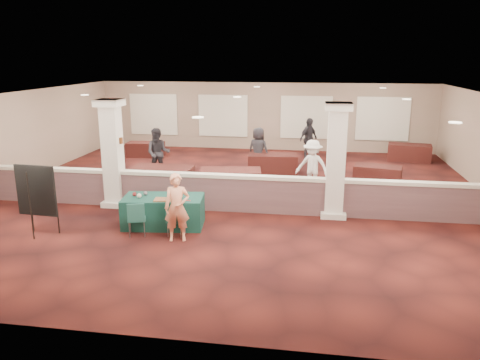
% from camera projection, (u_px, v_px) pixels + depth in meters
% --- Properties ---
extents(ground, '(16.00, 16.00, 0.00)m').
position_uv_depth(ground, '(237.00, 196.00, 15.17)').
color(ground, '#4B1712').
rests_on(ground, ground).
extents(wall_back, '(16.00, 0.04, 3.20)m').
position_uv_depth(wall_back, '(264.00, 116.00, 22.40)').
color(wall_back, '#846F5B').
rests_on(wall_back, ground).
extents(wall_front, '(16.00, 0.04, 3.20)m').
position_uv_depth(wall_front, '(153.00, 246.00, 7.12)').
color(wall_front, '#846F5B').
rests_on(wall_front, ground).
extents(wall_left, '(0.04, 16.00, 3.20)m').
position_uv_depth(wall_left, '(6.00, 141.00, 15.96)').
color(wall_left, '#846F5B').
rests_on(wall_left, ground).
extents(ceiling, '(16.00, 16.00, 0.02)m').
position_uv_depth(ceiling, '(237.00, 96.00, 14.35)').
color(ceiling, silver).
rests_on(ceiling, wall_back).
extents(partition_wall, '(15.60, 0.28, 1.10)m').
position_uv_depth(partition_wall, '(229.00, 192.00, 13.59)').
color(partition_wall, brown).
rests_on(partition_wall, ground).
extents(column_left, '(0.72, 0.72, 3.20)m').
position_uv_depth(column_left, '(113.00, 152.00, 13.85)').
color(column_left, silver).
rests_on(column_left, ground).
extents(column_right, '(0.72, 0.72, 3.20)m').
position_uv_depth(column_right, '(336.00, 160.00, 12.87)').
color(column_right, silver).
rests_on(column_right, ground).
extents(sconce_left, '(0.12, 0.12, 0.18)m').
position_uv_depth(sconce_left, '(103.00, 140.00, 13.80)').
color(sconce_left, brown).
rests_on(sconce_left, column_left).
extents(sconce_right, '(0.12, 0.12, 0.18)m').
position_uv_depth(sconce_right, '(121.00, 141.00, 13.71)').
color(sconce_right, brown).
rests_on(sconce_right, column_left).
extents(near_table, '(2.20, 1.29, 0.80)m').
position_uv_depth(near_table, '(164.00, 211.00, 12.43)').
color(near_table, '#0E3326').
rests_on(near_table, ground).
extents(conf_chair_main, '(0.44, 0.45, 0.82)m').
position_uv_depth(conf_chair_main, '(175.00, 218.00, 11.66)').
color(conf_chair_main, '#1B5048').
rests_on(conf_chair_main, ground).
extents(conf_chair_side, '(0.56, 0.56, 0.89)m').
position_uv_depth(conf_chair_side, '(136.00, 216.00, 11.68)').
color(conf_chair_side, '#1B5048').
rests_on(conf_chair_side, ground).
extents(easel_board, '(1.07, 0.56, 1.82)m').
position_uv_depth(easel_board, '(36.00, 191.00, 11.57)').
color(easel_board, black).
rests_on(easel_board, ground).
extents(woman, '(0.69, 0.55, 1.69)m').
position_uv_depth(woman, '(177.00, 207.00, 11.35)').
color(woman, tan).
rests_on(woman, ground).
extents(far_table_front_left, '(2.03, 1.06, 0.81)m').
position_uv_depth(far_table_front_left, '(163.00, 179.00, 15.75)').
color(far_table_front_left, black).
rests_on(far_table_front_left, ground).
extents(far_table_front_center, '(2.10, 1.27, 0.80)m').
position_uv_depth(far_table_front_center, '(231.00, 181.00, 15.40)').
color(far_table_front_center, black).
rests_on(far_table_front_center, ground).
extents(far_table_front_right, '(1.75, 1.15, 0.65)m').
position_uv_depth(far_table_front_right, '(377.00, 175.00, 16.54)').
color(far_table_front_right, black).
rests_on(far_table_front_right, ground).
extents(far_table_back_left, '(1.65, 0.90, 0.65)m').
position_uv_depth(far_table_back_left, '(146.00, 149.00, 21.09)').
color(far_table_back_left, black).
rests_on(far_table_back_left, ground).
extents(far_table_back_center, '(1.95, 1.11, 0.76)m').
position_uv_depth(far_table_back_center, '(273.00, 164.00, 18.00)').
color(far_table_back_center, black).
rests_on(far_table_back_center, ground).
extents(far_table_back_right, '(1.90, 1.17, 0.72)m').
position_uv_depth(far_table_back_right, '(409.00, 153.00, 20.22)').
color(far_table_back_right, black).
rests_on(far_table_back_right, ground).
extents(attendee_a, '(0.97, 0.66, 1.85)m').
position_uv_depth(attendee_a, '(158.00, 153.00, 17.31)').
color(attendee_a, black).
rests_on(attendee_a, ground).
extents(attendee_b, '(1.22, 0.82, 1.75)m').
position_uv_depth(attendee_b, '(312.00, 166.00, 15.50)').
color(attendee_b, silver).
rests_on(attendee_b, ground).
extents(attendee_c, '(1.06, 1.15, 1.82)m').
position_uv_depth(attendee_c, '(309.00, 139.00, 20.34)').
color(attendee_c, black).
rests_on(attendee_c, ground).
extents(attendee_d, '(0.96, 0.71, 1.74)m').
position_uv_depth(attendee_d, '(258.00, 150.00, 18.25)').
color(attendee_d, black).
rests_on(attendee_d, ground).
extents(laptop_base, '(0.39, 0.29, 0.02)m').
position_uv_depth(laptop_base, '(175.00, 197.00, 12.26)').
color(laptop_base, silver).
rests_on(laptop_base, near_table).
extents(laptop_screen, '(0.36, 0.06, 0.24)m').
position_uv_depth(laptop_screen, '(176.00, 191.00, 12.35)').
color(laptop_screen, silver).
rests_on(laptop_screen, near_table).
extents(screen_glow, '(0.33, 0.04, 0.21)m').
position_uv_depth(screen_glow, '(176.00, 192.00, 12.35)').
color(screen_glow, silver).
rests_on(screen_glow, near_table).
extents(knitting, '(0.48, 0.38, 0.03)m').
position_uv_depth(knitting, '(163.00, 200.00, 12.06)').
color(knitting, '#C96420').
rests_on(knitting, near_table).
extents(yarn_cream, '(0.12, 0.12, 0.12)m').
position_uv_depth(yarn_cream, '(139.00, 196.00, 12.23)').
color(yarn_cream, beige).
rests_on(yarn_cream, near_table).
extents(yarn_red, '(0.11, 0.11, 0.11)m').
position_uv_depth(yarn_red, '(134.00, 194.00, 12.39)').
color(yarn_red, maroon).
rests_on(yarn_red, near_table).
extents(yarn_grey, '(0.11, 0.11, 0.11)m').
position_uv_depth(yarn_grey, '(145.00, 193.00, 12.46)').
color(yarn_grey, '#4B4A4F').
rests_on(yarn_grey, near_table).
extents(scissors, '(0.13, 0.05, 0.01)m').
position_uv_depth(scissors, '(188.00, 201.00, 12.00)').
color(scissors, red).
rests_on(scissors, near_table).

